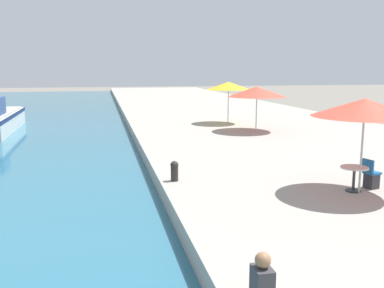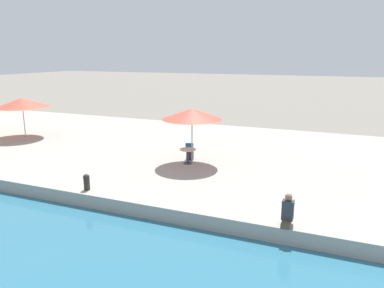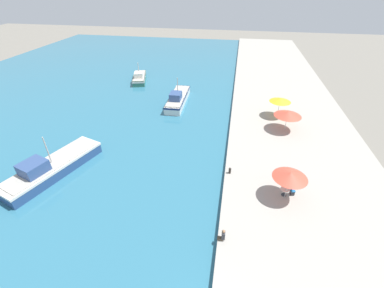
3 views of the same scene
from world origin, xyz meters
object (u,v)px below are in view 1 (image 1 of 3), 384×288
object	(u,v)px
cafe_umbrella_pink	(365,108)
cafe_table	(354,174)
mooring_bollard	(174,170)
cafe_umbrella_white	(257,92)
cafe_chair_left	(371,178)
cafe_umbrella_striped	(228,86)

from	to	relation	value
cafe_umbrella_pink	cafe_table	xyz separation A→B (m)	(-0.07, 0.19, -1.95)
cafe_umbrella_pink	mooring_bollard	xyz separation A→B (m)	(-5.01, 2.46, -2.14)
cafe_umbrella_white	cafe_chair_left	distance (m)	12.24
cafe_umbrella_pink	mooring_bollard	world-z (taller)	cafe_umbrella_pink
cafe_umbrella_white	cafe_chair_left	world-z (taller)	cafe_umbrella_white
cafe_umbrella_white	cafe_table	xyz separation A→B (m)	(-1.52, -12.25, -1.73)
cafe_umbrella_pink	cafe_table	world-z (taller)	cafe_umbrella_pink
cafe_umbrella_striped	cafe_chair_left	size ratio (longest dim) A/B	3.16
cafe_umbrella_pink	cafe_umbrella_striped	size ratio (longest dim) A/B	1.03
cafe_umbrella_striped	cafe_table	xyz separation A→B (m)	(-0.96, -16.00, -1.92)
cafe_umbrella_pink	cafe_table	size ratio (longest dim) A/B	3.69
cafe_umbrella_pink	cafe_umbrella_striped	world-z (taller)	cafe_umbrella_pink
mooring_bollard	cafe_umbrella_striped	bearing A→B (deg)	66.72
cafe_umbrella_striped	cafe_chair_left	bearing A→B (deg)	-90.96
cafe_table	mooring_bollard	distance (m)	5.44
cafe_table	mooring_bollard	world-z (taller)	cafe_table
cafe_umbrella_striped	cafe_chair_left	world-z (taller)	cafe_umbrella_striped
cafe_umbrella_striped	cafe_table	bearing A→B (deg)	-93.45
cafe_umbrella_striped	cafe_table	world-z (taller)	cafe_umbrella_striped
cafe_umbrella_pink	cafe_chair_left	distance (m)	2.29
cafe_umbrella_pink	mooring_bollard	distance (m)	5.98
cafe_umbrella_pink	cafe_chair_left	bearing A→B (deg)	30.95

